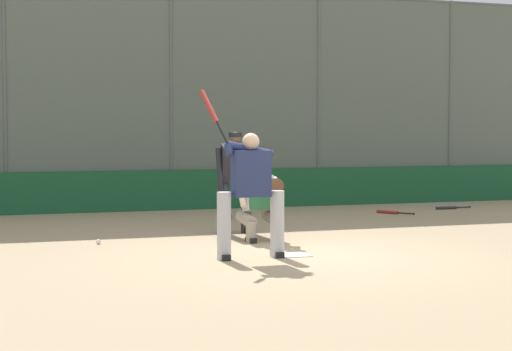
{
  "coord_description": "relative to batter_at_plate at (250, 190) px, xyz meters",
  "views": [
    {
      "loc": [
        4.21,
        10.84,
        1.7
      ],
      "look_at": [
        0.19,
        -1.0,
        1.05
      ],
      "focal_mm": 60.0,
      "sensor_mm": 36.0,
      "label": 1
    }
  ],
  "objects": [
    {
      "name": "ground_plane",
      "position": [
        -0.64,
        -0.08,
        -0.92
      ],
      "size": [
        160.0,
        160.0,
        0.0
      ],
      "primitive_type": "plane",
      "color": "tan"
    },
    {
      "name": "spare_bat_first_base_side",
      "position": [
        -6.38,
        -5.46,
        -0.88
      ],
      "size": [
        0.88,
        0.08,
        0.07
      ],
      "rotation": [
        0.0,
        0.0,
        0.03
      ],
      "color": "black",
      "rests_on": "ground_plane"
    },
    {
      "name": "home_plate_marker",
      "position": [
        -0.64,
        -0.08,
        -0.91
      ],
      "size": [
        0.43,
        0.43,
        0.01
      ],
      "primitive_type": "cube",
      "color": "white",
      "rests_on": "ground_plane"
    },
    {
      "name": "bleachers_beyond",
      "position": [
        0.79,
        -9.84,
        -0.43
      ],
      "size": [
        14.48,
        2.5,
        1.48
      ],
      "color": "slate",
      "rests_on": "ground_plane"
    },
    {
      "name": "spare_bat_by_padding",
      "position": [
        -1.25,
        -5.03,
        -0.88
      ],
      "size": [
        0.32,
        0.77,
        0.07
      ],
      "rotation": [
        0.0,
        0.0,
        4.36
      ],
      "color": "black",
      "rests_on": "ground_plane"
    },
    {
      "name": "spare_bat_third_base_side",
      "position": [
        -4.69,
        -4.94,
        -0.88
      ],
      "size": [
        0.5,
        0.78,
        0.07
      ],
      "rotation": [
        0.0,
        0.0,
        5.26
      ],
      "color": "black",
      "rests_on": "ground_plane"
    },
    {
      "name": "padding_wall",
      "position": [
        -0.64,
        -7.24,
        -0.49
      ],
      "size": [
        20.27,
        0.18,
        0.86
      ],
      "primitive_type": "cube",
      "color": "#19512D",
      "rests_on": "ground_plane"
    },
    {
      "name": "catcher_behind_plate",
      "position": [
        -0.73,
        -1.71,
        -0.27
      ],
      "size": [
        0.67,
        0.77,
        1.25
      ],
      "rotation": [
        0.0,
        0.0,
        0.05
      ],
      "color": "gray",
      "rests_on": "ground_plane"
    },
    {
      "name": "backstop_fence",
      "position": [
        -0.64,
        -7.34,
        1.59
      ],
      "size": [
        20.77,
        0.08,
        4.83
      ],
      "color": "#515651",
      "rests_on": "ground_plane"
    },
    {
      "name": "umpire_home",
      "position": [
        -0.65,
        -2.74,
        -0.01
      ],
      "size": [
        0.68,
        0.45,
        1.69
      ],
      "rotation": [
        0.0,
        0.0,
        -0.1
      ],
      "color": "#333333",
      "rests_on": "ground_plane"
    },
    {
      "name": "baseball_loose",
      "position": [
        1.71,
        -2.11,
        -0.88
      ],
      "size": [
        0.07,
        0.07,
        0.07
      ],
      "primitive_type": "sphere",
      "color": "white",
      "rests_on": "ground_plane"
    },
    {
      "name": "batter_at_plate",
      "position": [
        0.0,
        0.0,
        0.0
      ],
      "size": [
        1.07,
        0.61,
        2.26
      ],
      "rotation": [
        0.0,
        0.0,
        0.0
      ],
      "color": "#B7B7BC",
      "rests_on": "ground_plane"
    }
  ]
}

